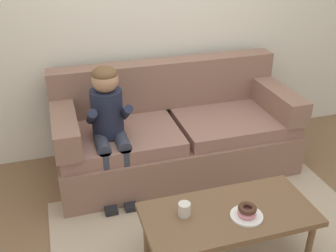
{
  "coord_description": "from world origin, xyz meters",
  "views": [
    {
      "loc": [
        -1.0,
        -2.23,
        2.11
      ],
      "look_at": [
        -0.19,
        0.45,
        0.65
      ],
      "focal_mm": 42.84,
      "sensor_mm": 36.0,
      "label": 1
    }
  ],
  "objects_px": {
    "coffee_table": "(229,217)",
    "person_child": "(109,120)",
    "toy_controller": "(248,206)",
    "couch": "(175,134)",
    "donut": "(247,213)",
    "mug": "(184,209)"
  },
  "relations": [
    {
      "from": "coffee_table",
      "to": "person_child",
      "type": "height_order",
      "value": "person_child"
    },
    {
      "from": "toy_controller",
      "to": "coffee_table",
      "type": "bearing_deg",
      "value": -104.58
    },
    {
      "from": "couch",
      "to": "donut",
      "type": "height_order",
      "value": "couch"
    },
    {
      "from": "coffee_table",
      "to": "toy_controller",
      "type": "bearing_deg",
      "value": 47.64
    },
    {
      "from": "mug",
      "to": "toy_controller",
      "type": "relative_size",
      "value": 0.4
    },
    {
      "from": "donut",
      "to": "coffee_table",
      "type": "bearing_deg",
      "value": 138.78
    },
    {
      "from": "person_child",
      "to": "mug",
      "type": "bearing_deg",
      "value": -72.29
    },
    {
      "from": "coffee_table",
      "to": "toy_controller",
      "type": "distance_m",
      "value": 0.68
    },
    {
      "from": "person_child",
      "to": "couch",
      "type": "bearing_deg",
      "value": 18.56
    },
    {
      "from": "coffee_table",
      "to": "mug",
      "type": "bearing_deg",
      "value": 168.82
    },
    {
      "from": "person_child",
      "to": "donut",
      "type": "height_order",
      "value": "person_child"
    },
    {
      "from": "toy_controller",
      "to": "person_child",
      "type": "bearing_deg",
      "value": 177.19
    },
    {
      "from": "person_child",
      "to": "toy_controller",
      "type": "xyz_separation_m",
      "value": [
        0.99,
        -0.59,
        -0.65
      ]
    },
    {
      "from": "couch",
      "to": "coffee_table",
      "type": "distance_m",
      "value": 1.23
    },
    {
      "from": "mug",
      "to": "couch",
      "type": "bearing_deg",
      "value": 75.23
    },
    {
      "from": "couch",
      "to": "person_child",
      "type": "height_order",
      "value": "person_child"
    },
    {
      "from": "couch",
      "to": "toy_controller",
      "type": "xyz_separation_m",
      "value": [
        0.38,
        -0.8,
        -0.32
      ]
    },
    {
      "from": "coffee_table",
      "to": "person_child",
      "type": "xyz_separation_m",
      "value": [
        -0.6,
        1.02,
        0.3
      ]
    },
    {
      "from": "donut",
      "to": "mug",
      "type": "relative_size",
      "value": 1.33
    },
    {
      "from": "mug",
      "to": "toy_controller",
      "type": "bearing_deg",
      "value": 28.96
    },
    {
      "from": "coffee_table",
      "to": "mug",
      "type": "height_order",
      "value": "mug"
    },
    {
      "from": "donut",
      "to": "couch",
      "type": "bearing_deg",
      "value": 92.85
    }
  ]
}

